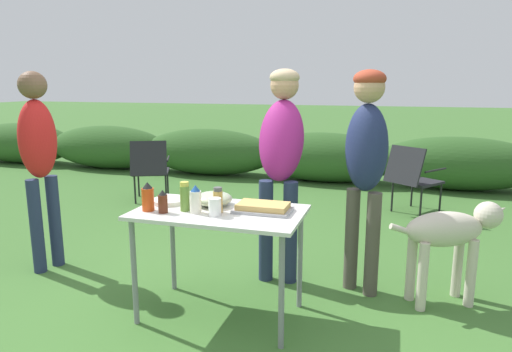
{
  "coord_description": "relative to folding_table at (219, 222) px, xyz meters",
  "views": [
    {
      "loc": [
        1.07,
        -2.68,
        1.56
      ],
      "look_at": [
        0.12,
        0.45,
        0.89
      ],
      "focal_mm": 32.0,
      "sensor_mm": 36.0,
      "label": 1
    }
  ],
  "objects": [
    {
      "name": "folding_table",
      "position": [
        0.0,
        0.0,
        0.0
      ],
      "size": [
        1.1,
        0.64,
        0.74
      ],
      "color": "silver",
      "rests_on": "ground"
    },
    {
      "name": "hot_sauce_bottle",
      "position": [
        -0.44,
        -0.13,
        0.17
      ],
      "size": [
        0.08,
        0.08,
        0.19
      ],
      "color": "#CC4214",
      "rests_on": "folding_table"
    },
    {
      "name": "standing_person_in_navy_coat",
      "position": [
        -1.7,
        0.32,
        0.35
      ],
      "size": [
        0.29,
        0.36,
        1.65
      ],
      "rotation": [
        0.0,
        0.0,
        1.36
      ],
      "color": "#232D4C",
      "rests_on": "ground"
    },
    {
      "name": "camp_chair_green_behind_table",
      "position": [
        -2.0,
        2.58,
        -0.2
      ],
      "size": [
        0.66,
        0.73,
        0.83
      ],
      "rotation": [
        0.0,
        0.0,
        0.43
      ],
      "color": "#232328",
      "rests_on": "ground"
    },
    {
      "name": "food_tray",
      "position": [
        0.28,
        0.06,
        0.1
      ],
      "size": [
        0.37,
        0.23,
        0.06
      ],
      "color": "#9E9EA3",
      "rests_on": "folding_table"
    },
    {
      "name": "spice_jar",
      "position": [
        0.01,
        -0.04,
        0.16
      ],
      "size": [
        0.06,
        0.06,
        0.17
      ],
      "color": "#B2893D",
      "rests_on": "folding_table"
    },
    {
      "name": "dog",
      "position": [
        1.49,
        0.65,
        -0.15
      ],
      "size": [
        0.83,
        0.49,
        0.74
      ],
      "rotation": [
        0.0,
        0.0,
        -1.12
      ],
      "color": "beige",
      "rests_on": "ground"
    },
    {
      "name": "mayo_bottle",
      "position": [
        -0.12,
        -0.09,
        0.16
      ],
      "size": [
        0.07,
        0.07,
        0.18
      ],
      "color": "silver",
      "rests_on": "folding_table"
    },
    {
      "name": "shrub_hedge",
      "position": [
        0.0,
        4.54,
        -0.27
      ],
      "size": [
        14.4,
        0.9,
        0.79
      ],
      "color": "#2D5623",
      "rests_on": "ground"
    },
    {
      "name": "plate_stack",
      "position": [
        -0.4,
        0.07,
        0.09
      ],
      "size": [
        0.23,
        0.23,
        0.03
      ],
      "primitive_type": "cylinder",
      "color": "white",
      "rests_on": "folding_table"
    },
    {
      "name": "ground_plane",
      "position": [
        0.0,
        0.0,
        -0.66
      ],
      "size": [
        60.0,
        60.0,
        0.0
      ],
      "primitive_type": "plane",
      "color": "#3D6B2D"
    },
    {
      "name": "bbq_sauce_bottle",
      "position": [
        -0.33,
        -0.15,
        0.15
      ],
      "size": [
        0.06,
        0.06,
        0.15
      ],
      "color": "#562314",
      "rests_on": "folding_table"
    },
    {
      "name": "standing_person_with_beanie",
      "position": [
        0.22,
        0.77,
        0.39
      ],
      "size": [
        0.39,
        0.51,
        1.67
      ],
      "rotation": [
        0.0,
        0.0,
        0.08
      ],
      "color": "#232D4C",
      "rests_on": "ground"
    },
    {
      "name": "standing_person_in_olive_jacket",
      "position": [
        0.88,
        0.65,
        0.39
      ],
      "size": [
        0.4,
        0.36,
        1.65
      ],
      "rotation": [
        0.0,
        0.0,
        -0.48
      ],
      "color": "#4C473D",
      "rests_on": "ground"
    },
    {
      "name": "relish_jar",
      "position": [
        -0.21,
        -0.07,
        0.17
      ],
      "size": [
        0.06,
        0.06,
        0.19
      ],
      "color": "olive",
      "rests_on": "folding_table"
    },
    {
      "name": "paper_cup_stack",
      "position": [
        0.02,
        -0.12,
        0.13
      ],
      "size": [
        0.08,
        0.08,
        0.11
      ],
      "primitive_type": "cylinder",
      "color": "white",
      "rests_on": "folding_table"
    },
    {
      "name": "camp_chair_near_hedge",
      "position": [
        1.3,
        2.97,
        -0.2
      ],
      "size": [
        0.72,
        0.75,
        0.83
      ],
      "rotation": [
        0.0,
        0.0,
        -0.64
      ],
      "color": "#232328",
      "rests_on": "ground"
    },
    {
      "name": "mixing_bowl",
      "position": [
        -0.09,
        0.11,
        0.12
      ],
      "size": [
        0.26,
        0.26,
        0.09
      ],
      "primitive_type": "ellipsoid",
      "color": "#ADBC99",
      "rests_on": "folding_table"
    }
  ]
}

